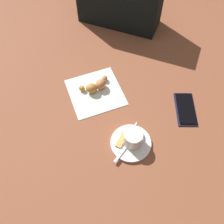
{
  "coord_description": "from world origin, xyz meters",
  "views": [
    {
      "loc": [
        0.38,
        -0.23,
        0.75
      ],
      "look_at": [
        -0.01,
        -0.01,
        0.03
      ],
      "focal_mm": 40.54,
      "sensor_mm": 36.0,
      "label": 1
    }
  ],
  "objects_px": {
    "saucer": "(131,143)",
    "espresso_cup": "(132,138)",
    "sugar_packet": "(122,139)",
    "cell_phone": "(185,109)",
    "croissant": "(96,86)",
    "teaspoon": "(131,140)",
    "napkin": "(95,92)"
  },
  "relations": [
    {
      "from": "espresso_cup",
      "to": "napkin",
      "type": "bearing_deg",
      "value": -178.03
    },
    {
      "from": "teaspoon",
      "to": "espresso_cup",
      "type": "bearing_deg",
      "value": -15.04
    },
    {
      "from": "croissant",
      "to": "espresso_cup",
      "type": "bearing_deg",
      "value": -0.07
    },
    {
      "from": "teaspoon",
      "to": "sugar_packet",
      "type": "height_order",
      "value": "teaspoon"
    },
    {
      "from": "teaspoon",
      "to": "saucer",
      "type": "bearing_deg",
      "value": -36.3
    },
    {
      "from": "saucer",
      "to": "sugar_packet",
      "type": "height_order",
      "value": "sugar_packet"
    },
    {
      "from": "teaspoon",
      "to": "napkin",
      "type": "relative_size",
      "value": 0.71
    },
    {
      "from": "teaspoon",
      "to": "croissant",
      "type": "height_order",
      "value": "croissant"
    },
    {
      "from": "saucer",
      "to": "teaspoon",
      "type": "distance_m",
      "value": 0.01
    },
    {
      "from": "espresso_cup",
      "to": "cell_phone",
      "type": "bearing_deg",
      "value": 94.3
    },
    {
      "from": "teaspoon",
      "to": "sugar_packet",
      "type": "xyz_separation_m",
      "value": [
        -0.02,
        -0.03,
        0.0
      ]
    },
    {
      "from": "espresso_cup",
      "to": "cell_phone",
      "type": "relative_size",
      "value": 0.5
    },
    {
      "from": "espresso_cup",
      "to": "croissant",
      "type": "distance_m",
      "value": 0.25
    },
    {
      "from": "sugar_packet",
      "to": "cell_phone",
      "type": "distance_m",
      "value": 0.26
    },
    {
      "from": "croissant",
      "to": "cell_phone",
      "type": "distance_m",
      "value": 0.33
    },
    {
      "from": "cell_phone",
      "to": "napkin",
      "type": "bearing_deg",
      "value": -132.51
    },
    {
      "from": "croissant",
      "to": "cell_phone",
      "type": "xyz_separation_m",
      "value": [
        0.23,
        0.23,
        -0.02
      ]
    },
    {
      "from": "croissant",
      "to": "napkin",
      "type": "bearing_deg",
      "value": -35.66
    },
    {
      "from": "sugar_packet",
      "to": "croissant",
      "type": "relative_size",
      "value": 0.49
    },
    {
      "from": "napkin",
      "to": "cell_phone",
      "type": "xyz_separation_m",
      "value": [
        0.22,
        0.24,
        0.0
      ]
    },
    {
      "from": "croissant",
      "to": "cell_phone",
      "type": "height_order",
      "value": "croissant"
    },
    {
      "from": "croissant",
      "to": "saucer",
      "type": "bearing_deg",
      "value": -0.84
    },
    {
      "from": "saucer",
      "to": "espresso_cup",
      "type": "relative_size",
      "value": 1.75
    },
    {
      "from": "espresso_cup",
      "to": "croissant",
      "type": "height_order",
      "value": "espresso_cup"
    },
    {
      "from": "napkin",
      "to": "saucer",
      "type": "bearing_deg",
      "value": 1.15
    },
    {
      "from": "saucer",
      "to": "croissant",
      "type": "xyz_separation_m",
      "value": [
        -0.25,
        0.0,
        0.02
      ]
    },
    {
      "from": "teaspoon",
      "to": "napkin",
      "type": "distance_m",
      "value": 0.23
    },
    {
      "from": "teaspoon",
      "to": "croissant",
      "type": "bearing_deg",
      "value": -179.72
    },
    {
      "from": "saucer",
      "to": "cell_phone",
      "type": "bearing_deg",
      "value": 94.49
    },
    {
      "from": "croissant",
      "to": "sugar_packet",
      "type": "bearing_deg",
      "value": -6.01
    },
    {
      "from": "napkin",
      "to": "cell_phone",
      "type": "relative_size",
      "value": 1.23
    },
    {
      "from": "sugar_packet",
      "to": "espresso_cup",
      "type": "bearing_deg",
      "value": 104.48
    }
  ]
}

